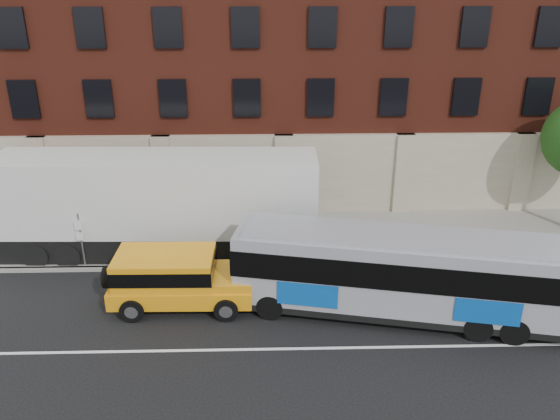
{
  "coord_description": "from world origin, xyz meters",
  "views": [
    {
      "loc": [
        -0.89,
        -14.65,
        11.41
      ],
      "look_at": [
        -0.35,
        5.5,
        2.86
      ],
      "focal_mm": 35.89,
      "sensor_mm": 36.0,
      "label": 1
    }
  ],
  "objects_px": {
    "sign_pole": "(81,238)",
    "city_bus": "(399,272)",
    "shipping_container": "(159,207)",
    "yellow_suv": "(175,276)"
  },
  "relations": [
    {
      "from": "sign_pole",
      "to": "shipping_container",
      "type": "distance_m",
      "value": 3.4
    },
    {
      "from": "sign_pole",
      "to": "yellow_suv",
      "type": "xyz_separation_m",
      "value": [
        4.24,
        -2.84,
        -0.25
      ]
    },
    {
      "from": "yellow_suv",
      "to": "shipping_container",
      "type": "distance_m",
      "value": 4.49
    },
    {
      "from": "sign_pole",
      "to": "shipping_container",
      "type": "height_order",
      "value": "shipping_container"
    },
    {
      "from": "sign_pole",
      "to": "shipping_container",
      "type": "relative_size",
      "value": 0.19
    },
    {
      "from": "sign_pole",
      "to": "yellow_suv",
      "type": "bearing_deg",
      "value": -33.8
    },
    {
      "from": "city_bus",
      "to": "shipping_container",
      "type": "bearing_deg",
      "value": 151.33
    },
    {
      "from": "shipping_container",
      "to": "city_bus",
      "type": "bearing_deg",
      "value": -28.67
    },
    {
      "from": "city_bus",
      "to": "yellow_suv",
      "type": "relative_size",
      "value": 2.16
    },
    {
      "from": "sign_pole",
      "to": "city_bus",
      "type": "xyz_separation_m",
      "value": [
        12.26,
        -3.69,
        0.3
      ]
    }
  ]
}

